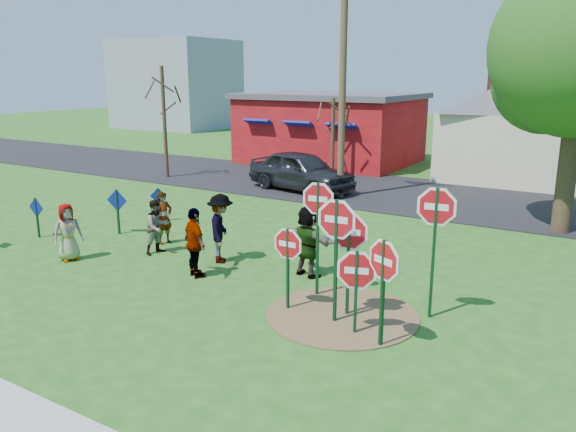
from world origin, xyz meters
name	(u,v)px	position (x,y,z in m)	size (l,w,h in m)	color
ground	(206,265)	(0.00, 0.00, 0.00)	(120.00, 120.00, 0.00)	#215017
road	(375,190)	(0.00, 11.50, 0.02)	(120.00, 7.50, 0.04)	black
dirt_patch	(342,315)	(4.50, -1.00, 0.01)	(3.20, 3.20, 0.03)	brown
red_building	(331,128)	(-5.50, 17.99, 1.97)	(9.40, 7.69, 3.90)	maroon
cream_house	(540,118)	(5.50, 18.00, 2.92)	(9.40, 9.40, 6.50)	beige
distant_building	(176,84)	(-28.00, 30.00, 4.00)	(10.00, 8.00, 8.00)	#8C939E
stop_sign_a	(288,251)	(3.35, -1.30, 1.31)	(0.92, 0.06, 1.93)	#103B20
stop_sign_b	(318,210)	(3.51, -0.28, 2.01)	(0.99, 0.15, 2.76)	#103B20
stop_sign_c	(336,233)	(4.50, -1.35, 1.89)	(1.09, 0.09, 2.71)	#103B20
stop_sign_d	(436,219)	(6.09, -0.11, 2.11)	(1.07, 0.18, 2.90)	#103B20
stop_sign_e	(356,276)	(5.07, -1.63, 1.19)	(1.00, 0.35, 1.83)	#103B20
stop_sign_f	(384,268)	(5.71, -1.87, 1.54)	(0.95, 0.46, 2.20)	#103B20
stop_sign_g	(349,241)	(4.56, -0.91, 1.62)	(1.06, 0.23, 2.35)	#103B20
blue_diamond_b	(37,213)	(-6.10, -0.63, 0.79)	(0.63, 0.06, 1.27)	#103B20
blue_diamond_c	(117,206)	(-4.29, 0.95, 0.89)	(0.70, 0.19, 1.44)	#103B20
blue_diamond_d	(159,201)	(-4.28, 2.74, 0.74)	(0.48, 0.32, 1.19)	#103B20
person_a	(68,232)	(-3.45, -1.57, 0.78)	(0.77, 0.50, 1.57)	#3D3D98
person_b	(164,218)	(-2.32, 0.95, 0.79)	(0.57, 0.38, 1.58)	#2C746E
person_c	(157,227)	(-1.82, 0.14, 0.77)	(0.75, 0.58, 1.54)	brown
person_d	(221,228)	(0.18, 0.46, 0.93)	(1.20, 0.69, 1.86)	#333338
person_e	(195,243)	(0.35, -0.80, 0.88)	(1.04, 0.43, 1.77)	#522F61
person_f	(308,241)	(2.69, 0.72, 0.90)	(1.67, 0.53, 1.80)	#1D492B
suv	(301,171)	(-2.73, 9.81, 0.89)	(2.00, 4.97, 1.69)	#2E2D32
utility_pole	(343,80)	(-0.67, 9.43, 4.70)	(2.19, 0.28, 8.94)	#4C3823
bare_tree_west	(164,106)	(-9.97, 9.22, 3.43)	(1.80, 1.80, 5.31)	#382819
bare_tree_east	(333,127)	(-3.00, 13.31, 2.48)	(1.80, 1.80, 3.83)	#382819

